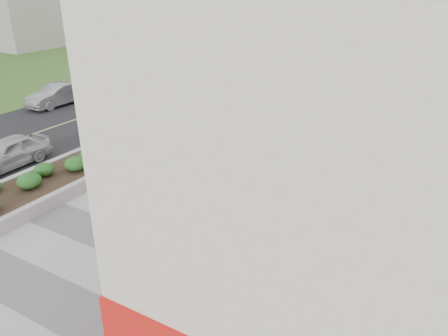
% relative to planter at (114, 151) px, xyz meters
% --- Properties ---
extents(ground, '(160.00, 160.00, 0.00)m').
position_rel_planter_xyz_m(ground, '(5.50, -7.00, -0.42)').
color(ground, gray).
rests_on(ground, ground).
extents(walkway, '(8.00, 36.00, 0.01)m').
position_rel_planter_xyz_m(walkway, '(5.50, -4.00, -0.41)').
color(walkway, '#A8A8AD').
rests_on(walkway, ground).
extents(building, '(6.04, 24.08, 8.00)m').
position_rel_planter_xyz_m(building, '(12.48, 1.98, 3.56)').
color(building, beige).
rests_on(building, ground).
extents(planter, '(3.00, 18.00, 0.90)m').
position_rel_planter_xyz_m(planter, '(0.00, 0.00, 0.00)').
color(planter, '#9E9EA0').
rests_on(planter, ground).
extents(street, '(10.00, 40.00, 0.00)m').
position_rel_planter_xyz_m(street, '(-6.50, 0.00, -0.42)').
color(street, black).
rests_on(street, ground).
extents(traffic_signal_near, '(0.33, 0.28, 4.20)m').
position_rel_planter_xyz_m(traffic_signal_near, '(-1.73, 10.50, 2.34)').
color(traffic_signal_near, black).
rests_on(traffic_signal_near, ground).
extents(traffic_signal_far, '(0.33, 0.28, 4.20)m').
position_rel_planter_xyz_m(traffic_signal_far, '(-10.93, 10.00, 2.34)').
color(traffic_signal_far, black).
rests_on(traffic_signal_far, ground).
extents(manhole_cover, '(0.44, 0.44, 0.01)m').
position_rel_planter_xyz_m(manhole_cover, '(6.00, -4.00, -0.42)').
color(manhole_cover, '#595654').
rests_on(manhole_cover, ground).
extents(skateboarder, '(0.61, 0.73, 1.56)m').
position_rel_planter_xyz_m(skateboarder, '(7.07, 4.81, 0.37)').
color(skateboarder, beige).
rests_on(skateboarder, ground).
extents(car_white, '(1.81, 4.18, 1.41)m').
position_rel_planter_xyz_m(car_white, '(-3.53, -3.21, 0.28)').
color(car_white, silver).
rests_on(car_white, ground).
extents(car_silver, '(1.63, 4.44, 1.45)m').
position_rel_planter_xyz_m(car_silver, '(-10.00, 5.26, 0.31)').
color(car_silver, '#919398').
rests_on(car_silver, ground).
extents(car_dark, '(2.53, 4.86, 1.35)m').
position_rel_planter_xyz_m(car_dark, '(-6.62, 8.92, 0.25)').
color(car_dark, black).
rests_on(car_dark, ground).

